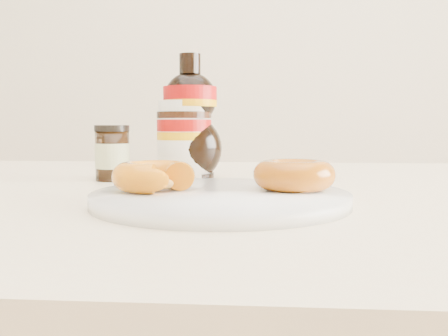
# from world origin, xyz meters

# --- Properties ---
(dining_table) EXTENTS (1.40, 0.90, 0.75)m
(dining_table) POSITION_xyz_m (0.00, 0.10, 0.67)
(dining_table) COLOR #F3E4B9
(dining_table) RESTS_ON ground
(plate) EXTENTS (0.28, 0.28, 0.01)m
(plate) POSITION_xyz_m (0.06, -0.05, 0.76)
(plate) COLOR white
(plate) RESTS_ON dining_table
(donut_bitten) EXTENTS (0.09, 0.09, 0.03)m
(donut_bitten) POSITION_xyz_m (-0.02, -0.05, 0.78)
(donut_bitten) COLOR #D0640B
(donut_bitten) RESTS_ON plate
(donut_whole) EXTENTS (0.11, 0.11, 0.03)m
(donut_whole) POSITION_xyz_m (0.14, -0.02, 0.78)
(donut_whole) COLOR #996009
(donut_whole) RESTS_ON plate
(nutella_jar) EXTENTS (0.09, 0.09, 0.12)m
(nutella_jar) POSITION_xyz_m (-0.02, 0.21, 0.82)
(nutella_jar) COLOR white
(nutella_jar) RESTS_ON dining_table
(syrup_bottle) EXTENTS (0.12, 0.11, 0.20)m
(syrup_bottle) POSITION_xyz_m (-0.01, 0.21, 0.85)
(syrup_bottle) COLOR black
(syrup_bottle) RESTS_ON dining_table
(dark_jar) EXTENTS (0.05, 0.05, 0.08)m
(dark_jar) POSITION_xyz_m (-0.13, 0.16, 0.79)
(dark_jar) COLOR black
(dark_jar) RESTS_ON dining_table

